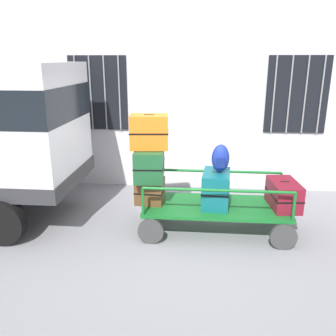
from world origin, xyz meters
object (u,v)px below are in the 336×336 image
(suitcase_midleft_bottom, at_px, (216,189))
(backpack, at_px, (220,159))
(luggage_cart, at_px, (215,210))
(suitcase_left_middle, at_px, (150,164))
(suitcase_left_top, at_px, (149,132))
(suitcase_left_bottom, at_px, (150,191))
(suitcase_center_bottom, at_px, (284,194))

(suitcase_midleft_bottom, height_order, backpack, backpack)
(suitcase_midleft_bottom, bearing_deg, luggage_cart, -90.00)
(suitcase_left_middle, xyz_separation_m, suitcase_left_top, (-0.00, 0.02, 0.51))
(suitcase_left_bottom, xyz_separation_m, suitcase_left_middle, (-0.00, 0.01, 0.45))
(luggage_cart, distance_m, suitcase_left_top, 1.63)
(suitcase_left_middle, distance_m, backpack, 1.11)
(luggage_cart, bearing_deg, suitcase_left_bottom, 179.79)
(suitcase_center_bottom, bearing_deg, suitcase_left_middle, -179.53)
(suitcase_left_top, distance_m, suitcase_center_bottom, 2.32)
(suitcase_left_bottom, xyz_separation_m, suitcase_left_top, (-0.00, 0.03, 0.96))
(suitcase_left_middle, relative_size, suitcase_midleft_bottom, 1.06)
(suitcase_left_top, xyz_separation_m, suitcase_center_bottom, (2.11, -0.01, -0.96))
(suitcase_midleft_bottom, bearing_deg, suitcase_center_bottom, 0.93)
(suitcase_left_bottom, relative_size, suitcase_center_bottom, 0.64)
(luggage_cart, xyz_separation_m, suitcase_left_top, (-1.05, 0.04, 1.24))
(suitcase_left_top, bearing_deg, suitcase_left_middle, -90.00)
(suitcase_left_middle, relative_size, backpack, 1.70)
(luggage_cart, distance_m, suitcase_left_middle, 1.29)
(suitcase_left_middle, relative_size, suitcase_left_top, 1.20)
(backpack, bearing_deg, suitcase_left_bottom, -179.71)
(luggage_cart, bearing_deg, suitcase_left_middle, 179.21)
(backpack, bearing_deg, luggage_cart, -168.96)
(suitcase_left_middle, xyz_separation_m, backpack, (1.10, -0.01, 0.11))
(suitcase_left_middle, xyz_separation_m, suitcase_midleft_bottom, (1.05, 0.00, -0.39))
(luggage_cart, distance_m, suitcase_center_bottom, 1.09)
(suitcase_left_top, bearing_deg, luggage_cart, -2.10)
(suitcase_left_bottom, bearing_deg, suitcase_left_top, 90.00)
(luggage_cart, relative_size, suitcase_center_bottom, 3.15)
(suitcase_left_bottom, height_order, suitcase_center_bottom, suitcase_center_bottom)
(suitcase_left_top, relative_size, backpack, 1.41)
(suitcase_center_bottom, bearing_deg, suitcase_midleft_bottom, -179.07)
(suitcase_left_bottom, bearing_deg, suitcase_left_middle, 90.00)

